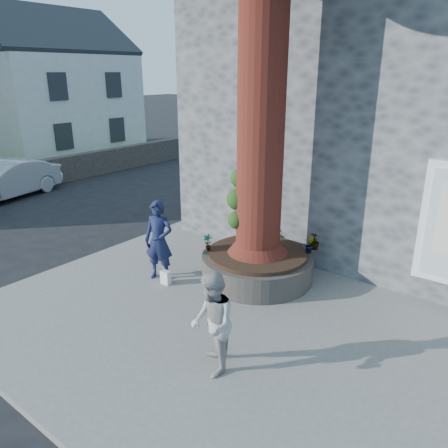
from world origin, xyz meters
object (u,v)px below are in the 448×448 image
Objects in this scene: planter at (257,265)px; car_silver at (6,180)px; man at (159,241)px; woman at (212,324)px.

car_silver is at bearing 179.81° from planter.
man reaches higher than woman.
man reaches higher than planter.
man is (-1.60, -1.24, 0.55)m from planter.
car_silver is at bearing 151.87° from man.
planter is 10.60m from car_silver.
car_silver is (-11.77, 2.91, -0.24)m from woman.
man is 1.09× the size of woman.
planter is 2.09m from man.
woman reaches higher than planter.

